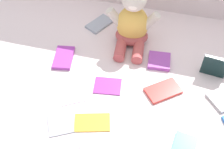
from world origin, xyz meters
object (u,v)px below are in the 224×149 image
Objects in this scene: book_case_9 at (159,61)px; book_case_13 at (73,96)px; book_case_5 at (163,91)px; book_case_11 at (64,58)px; book_case_4 at (92,122)px; book_case_7 at (214,67)px; teddy_bear at (132,23)px; book_case_6 at (61,124)px; book_case_10 at (108,86)px; book_case_0 at (100,24)px; book_case_8 at (221,100)px.

book_case_9 is 0.97× the size of book_case_13.
book_case_5 is 1.02× the size of book_case_11.
book_case_7 is at bearing 114.28° from book_case_4.
teddy_bear is 2.22× the size of book_case_4.
book_case_13 is at bearing -147.36° from book_case_7.
book_case_7 is (0.52, 0.38, 0.05)m from book_case_6.
book_case_13 is at bearing -69.72° from book_case_11.
book_case_5 is 1.39× the size of book_case_9.
book_case_4 is 0.54m from book_case_7.
book_case_9 is (-0.22, 0.02, -0.04)m from book_case_7.
book_case_5 reaches higher than book_case_10.
book_case_4 is 0.11m from book_case_6.
teddy_bear is 2.77× the size of book_case_7.
book_case_7 reaches higher than book_case_11.
book_case_13 is at bearing -146.54° from book_case_4.
book_case_0 reaches higher than book_case_10.
book_case_9 is 0.40m from book_case_13.
book_case_10 is at bearing -83.69° from book_case_13.
book_case_5 is at bearing -136.21° from book_case_7.
book_case_7 reaches higher than book_case_5.
book_case_0 is 0.28m from book_case_11.
book_case_7 is (0.18, 0.14, 0.05)m from book_case_5.
teddy_bear is 2.17× the size of book_case_11.
book_case_5 is 0.42m from book_case_6.
book_case_5 is 0.16m from book_case_9.
book_case_6 is at bearing -137.17° from book_case_7.
book_case_0 is 1.00× the size of book_case_4.
book_case_7 reaches higher than book_case_10.
book_case_13 is (-0.34, -0.12, -0.00)m from book_case_5.
book_case_13 is at bearing 117.85° from book_case_10.
book_case_6 is 0.62m from book_case_8.
book_case_6 and book_case_13 have the same top height.
book_case_11 reaches higher than book_case_0.
book_case_10 is at bearing -35.09° from book_case_8.
book_case_9 reaches higher than book_case_6.
book_case_9 is (0.19, 0.36, 0.00)m from book_case_4.
book_case_10 is (-0.44, -0.04, -0.00)m from book_case_8.
book_case_5 and book_case_8 have the same top height.
book_case_9 is (-0.26, 0.14, 0.00)m from book_case_8.
book_case_8 is 0.89× the size of book_case_10.
book_case_0 is at bearing 150.49° from teddy_bear.
book_case_0 is 0.36m from book_case_9.
book_case_10 is (-0.22, -0.03, -0.00)m from book_case_5.
book_case_10 reaches higher than book_case_6.
book_case_9 is (0.14, -0.10, -0.10)m from teddy_bear.
book_case_9 is 0.26m from book_case_10.
book_case_6 is at bearing -16.02° from book_case_8.
book_case_9 is 0.42m from book_case_11.
book_case_13 is at bearing -28.98° from book_case_6.
book_case_6 is (-0.34, -0.24, -0.00)m from book_case_5.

